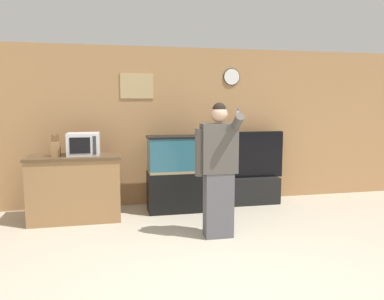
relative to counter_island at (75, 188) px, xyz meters
name	(u,v)px	position (x,y,z in m)	size (l,w,h in m)	color
ground_plane	(227,293)	(1.51, -2.52, -0.47)	(18.00, 18.00, 0.00)	#B2A893
wall_back_paneled	(171,126)	(1.51, 0.67, 0.83)	(10.00, 0.08, 2.60)	#A87A4C
counter_island	(75,188)	(0.00, 0.00, 0.00)	(1.30, 0.64, 0.94)	olive
microwave	(84,144)	(0.13, 0.03, 0.63)	(0.45, 0.39, 0.32)	silver
knife_block	(56,148)	(-0.24, -0.03, 0.58)	(0.12, 0.11, 0.31)	olive
aquarium_on_stand	(176,174)	(1.51, 0.16, 0.12)	(0.91, 0.47, 1.19)	black
tv_on_stand	(248,182)	(2.77, 0.34, -0.12)	(1.24, 0.40, 1.22)	black
person_standing	(218,168)	(1.82, -1.11, 0.41)	(0.53, 0.40, 1.70)	#515156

